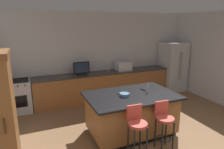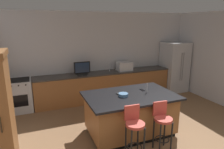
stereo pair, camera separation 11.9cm
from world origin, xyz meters
name	(u,v)px [view 2 (the right image)]	position (x,y,z in m)	size (l,w,h in m)	color
wall_back	(101,55)	(0.00, 4.31, 1.38)	(6.63, 0.12, 2.76)	#BCBCC1
counter_back	(105,86)	(-0.01, 3.93, 0.45)	(4.39, 0.62, 0.90)	brown
kitchen_island	(130,114)	(-0.22, 1.74, 0.46)	(1.96, 1.26, 0.91)	black
refrigerator	(174,67)	(2.60, 3.85, 0.88)	(0.81, 0.82, 1.75)	#B7BABF
range_oven	(17,96)	(-2.61, 3.93, 0.46)	(0.79, 0.63, 0.92)	#B7BABF
microwave	(124,66)	(0.66, 3.93, 1.04)	(0.48, 0.36, 0.28)	#B7BABF
tv_monitor	(82,69)	(-0.76, 3.88, 1.08)	(0.49, 0.16, 0.40)	black
sink_faucet_back	(109,67)	(0.17, 4.03, 1.02)	(0.02, 0.02, 0.24)	#B2B2B7
sink_faucet_island	(147,88)	(0.19, 1.74, 1.02)	(0.02, 0.02, 0.22)	#B2B2B7
bar_stool_left	(134,128)	(-0.55, 0.91, 0.60)	(0.34, 0.34, 1.00)	#B23D33
bar_stool_right	(162,123)	(0.07, 0.96, 0.57)	(0.34, 0.35, 0.96)	#B23D33
fruit_bowl	(123,95)	(-0.40, 1.71, 0.94)	(0.21, 0.21, 0.06)	#3F668C
cell_phone	(142,90)	(0.17, 1.92, 0.91)	(0.07, 0.15, 0.01)	black
tv_remote	(119,94)	(-0.45, 1.83, 0.92)	(0.04, 0.17, 0.02)	black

